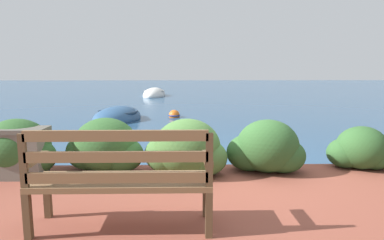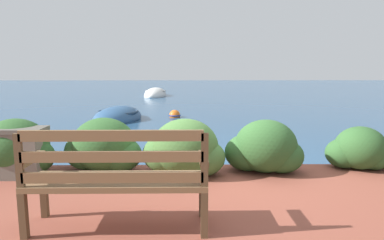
{
  "view_description": "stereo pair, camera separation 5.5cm",
  "coord_description": "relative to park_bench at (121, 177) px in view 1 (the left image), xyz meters",
  "views": [
    {
      "loc": [
        -0.5,
        -4.91,
        1.64
      ],
      "look_at": [
        -0.32,
        3.91,
        0.29
      ],
      "focal_mm": 32.0,
      "sensor_mm": 36.0,
      "label": 1
    },
    {
      "loc": [
        -0.45,
        -4.91,
        1.64
      ],
      "look_at": [
        -0.32,
        3.91,
        0.29
      ],
      "focal_mm": 32.0,
      "sensor_mm": 36.0,
      "label": 2
    }
  ],
  "objects": [
    {
      "name": "hedge_clump_left",
      "position": [
        -0.55,
        1.77,
        -0.16
      ],
      "size": [
        1.09,
        0.79,
        0.74
      ],
      "color": "#2D5628",
      "rests_on": "patio_terrace"
    },
    {
      "name": "hedge_clump_far_right",
      "position": [
        3.05,
        1.8,
        -0.22
      ],
      "size": [
        0.89,
        0.64,
        0.61
      ],
      "color": "#2D5628",
      "rests_on": "patio_terrace"
    },
    {
      "name": "ground_plane",
      "position": [
        1.06,
        2.03,
        -0.71
      ],
      "size": [
        80.0,
        80.0,
        0.0
      ],
      "color": "navy"
    },
    {
      "name": "hedge_clump_right",
      "position": [
        1.67,
        1.69,
        -0.17
      ],
      "size": [
        1.07,
        0.77,
        0.73
      ],
      "color": "#2D5628",
      "rests_on": "patio_terrace"
    },
    {
      "name": "mooring_buoy",
      "position": [
        0.2,
        8.45,
        -0.64
      ],
      "size": [
        0.4,
        0.4,
        0.37
      ],
      "color": "orange",
      "rests_on": "ground_plane"
    },
    {
      "name": "rowboat_mid",
      "position": [
        -1.23,
        17.0,
        -0.63
      ],
      "size": [
        1.46,
        2.98,
        0.86
      ],
      "rotation": [
        0.0,
        0.0,
        4.62
      ],
      "color": "silver",
      "rests_on": "ground_plane"
    },
    {
      "name": "hedge_clump_centre",
      "position": [
        0.57,
        1.58,
        -0.16
      ],
      "size": [
        1.11,
        0.8,
        0.76
      ],
      "color": "#426B33",
      "rests_on": "patio_terrace"
    },
    {
      "name": "rowboat_nearest",
      "position": [
        -1.58,
        7.85,
        -0.64
      ],
      "size": [
        1.79,
        2.53,
        0.76
      ],
      "rotation": [
        0.0,
        0.0,
        4.46
      ],
      "color": "#2D517A",
      "rests_on": "ground_plane"
    },
    {
      "name": "park_bench",
      "position": [
        0.0,
        0.0,
        0.0
      ],
      "size": [
        1.59,
        0.48,
        0.93
      ],
      "rotation": [
        0.0,
        0.0,
        -0.03
      ],
      "color": "brown",
      "rests_on": "patio_terrace"
    },
    {
      "name": "hedge_clump_far_left",
      "position": [
        -1.72,
        1.67,
        -0.16
      ],
      "size": [
        1.1,
        0.79,
        0.75
      ],
      "color": "#2D5628",
      "rests_on": "patio_terrace"
    }
  ]
}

